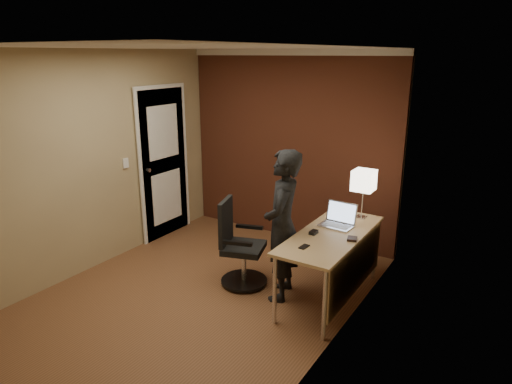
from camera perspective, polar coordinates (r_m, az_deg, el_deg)
room at (r=5.85m, az=-0.02°, el=6.34°), size 4.00×4.00×4.00m
desk at (r=4.64m, az=10.16°, el=-6.76°), size 0.60×1.50×0.73m
desk_lamp at (r=4.98m, az=13.32°, el=1.34°), size 0.22×0.22×0.54m
laptop at (r=4.83m, az=10.32°, el=-3.36°), size 0.34×0.28×0.23m
mouse at (r=4.58m, az=7.21°, el=-5.01°), size 0.06×0.10×0.03m
phone at (r=4.27m, az=6.03°, el=-6.82°), size 0.07×0.12×0.01m
wallet at (r=4.50m, az=11.93°, el=-5.75°), size 0.12×0.13×0.02m
office_chair at (r=4.99m, az=-2.20°, el=-7.07°), size 0.54×0.59×0.94m
person at (r=4.61m, az=3.32°, el=-4.23°), size 0.53×0.66×1.57m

